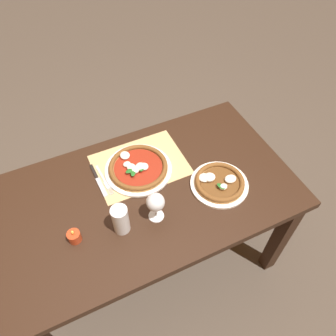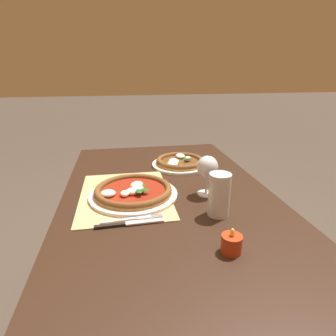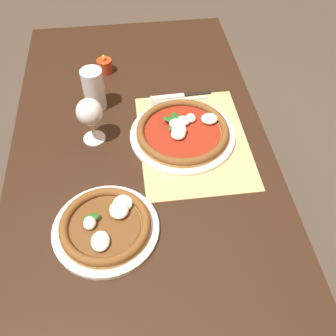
{
  "view_description": "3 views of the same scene",
  "coord_description": "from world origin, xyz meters",
  "px_view_note": "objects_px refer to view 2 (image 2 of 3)",
  "views": [
    {
      "loc": [
        0.29,
        0.85,
        2.01
      ],
      "look_at": [
        -0.14,
        -0.04,
        0.8
      ],
      "focal_mm": 35.0,
      "sensor_mm": 36.0,
      "label": 1
    },
    {
      "loc": [
        0.96,
        -0.17,
        1.2
      ],
      "look_at": [
        -0.11,
        0.01,
        0.81
      ],
      "focal_mm": 30.0,
      "sensor_mm": 36.0,
      "label": 2
    },
    {
      "loc": [
        -0.9,
        0.02,
        1.62
      ],
      "look_at": [
        -0.2,
        -0.07,
        0.81
      ],
      "focal_mm": 42.0,
      "sensor_mm": 36.0,
      "label": 3
    }
  ],
  "objects_px": {
    "pizza_far": "(180,162)",
    "fork": "(133,219)",
    "pizza_near": "(133,191)",
    "votive_candle": "(231,244)",
    "pint_glass": "(219,195)",
    "knife": "(130,223)",
    "wine_glass": "(207,169)"
  },
  "relations": [
    {
      "from": "pizza_near",
      "to": "fork",
      "type": "bearing_deg",
      "value": -3.87
    },
    {
      "from": "pizza_far",
      "to": "pint_glass",
      "type": "distance_m",
      "value": 0.5
    },
    {
      "from": "pizza_near",
      "to": "fork",
      "type": "distance_m",
      "value": 0.17
    },
    {
      "from": "pizza_far",
      "to": "fork",
      "type": "distance_m",
      "value": 0.55
    },
    {
      "from": "wine_glass",
      "to": "votive_candle",
      "type": "relative_size",
      "value": 2.15
    },
    {
      "from": "fork",
      "to": "knife",
      "type": "relative_size",
      "value": 0.93
    },
    {
      "from": "pizza_far",
      "to": "fork",
      "type": "relative_size",
      "value": 1.39
    },
    {
      "from": "wine_glass",
      "to": "pizza_far",
      "type": "bearing_deg",
      "value": -174.97
    },
    {
      "from": "pizza_near",
      "to": "fork",
      "type": "xyz_separation_m",
      "value": [
        0.17,
        -0.01,
        -0.02
      ]
    },
    {
      "from": "pizza_far",
      "to": "wine_glass",
      "type": "bearing_deg",
      "value": 5.03
    },
    {
      "from": "wine_glass",
      "to": "pizza_near",
      "type": "bearing_deg",
      "value": -95.29
    },
    {
      "from": "pizza_near",
      "to": "votive_candle",
      "type": "relative_size",
      "value": 4.62
    },
    {
      "from": "knife",
      "to": "votive_candle",
      "type": "xyz_separation_m",
      "value": [
        0.18,
        0.26,
        0.02
      ]
    },
    {
      "from": "pizza_far",
      "to": "wine_glass",
      "type": "height_order",
      "value": "wine_glass"
    },
    {
      "from": "wine_glass",
      "to": "pint_glass",
      "type": "xyz_separation_m",
      "value": [
        0.16,
        -0.01,
        -0.04
      ]
    },
    {
      "from": "pizza_near",
      "to": "votive_candle",
      "type": "height_order",
      "value": "votive_candle"
    },
    {
      "from": "pint_glass",
      "to": "pizza_near",
      "type": "bearing_deg",
      "value": -124.17
    },
    {
      "from": "fork",
      "to": "pizza_near",
      "type": "bearing_deg",
      "value": 176.13
    },
    {
      "from": "pizza_far",
      "to": "pint_glass",
      "type": "relative_size",
      "value": 1.92
    },
    {
      "from": "wine_glass",
      "to": "fork",
      "type": "distance_m",
      "value": 0.34
    },
    {
      "from": "votive_candle",
      "to": "fork",
      "type": "bearing_deg",
      "value": -130.18
    },
    {
      "from": "pint_glass",
      "to": "fork",
      "type": "height_order",
      "value": "pint_glass"
    },
    {
      "from": "pizza_near",
      "to": "wine_glass",
      "type": "bearing_deg",
      "value": 84.71
    },
    {
      "from": "knife",
      "to": "pint_glass",
      "type": "bearing_deg",
      "value": 93.11
    },
    {
      "from": "pint_glass",
      "to": "votive_candle",
      "type": "height_order",
      "value": "pint_glass"
    },
    {
      "from": "pizza_near",
      "to": "wine_glass",
      "type": "distance_m",
      "value": 0.29
    },
    {
      "from": "votive_candle",
      "to": "pint_glass",
      "type": "bearing_deg",
      "value": 170.23
    },
    {
      "from": "knife",
      "to": "votive_candle",
      "type": "distance_m",
      "value": 0.32
    },
    {
      "from": "fork",
      "to": "wine_glass",
      "type": "bearing_deg",
      "value": 116.88
    },
    {
      "from": "pizza_near",
      "to": "pint_glass",
      "type": "distance_m",
      "value": 0.33
    },
    {
      "from": "pizza_near",
      "to": "pizza_far",
      "type": "xyz_separation_m",
      "value": [
        -0.32,
        0.25,
        -0.0
      ]
    },
    {
      "from": "pizza_far",
      "to": "pint_glass",
      "type": "height_order",
      "value": "pint_glass"
    }
  ]
}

